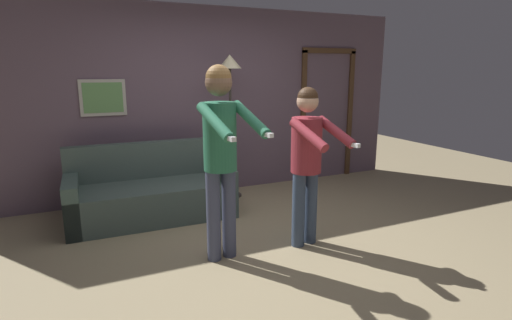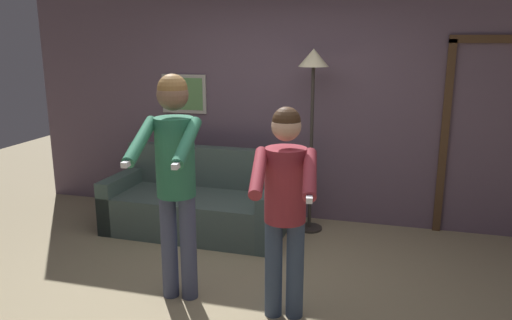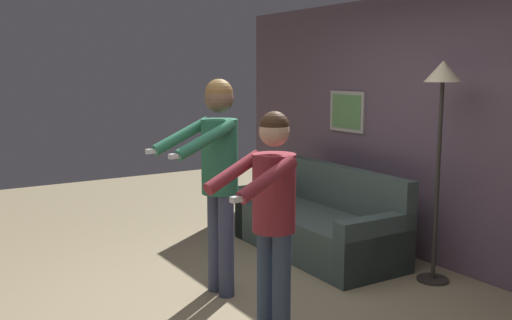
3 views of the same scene
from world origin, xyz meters
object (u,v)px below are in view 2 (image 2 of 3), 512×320
at_px(couch, 197,206).
at_px(person_standing_right, 285,197).
at_px(torchiere_lamp, 313,83).
at_px(person_standing_left, 175,166).

bearing_deg(couch, person_standing_right, -48.63).
distance_m(torchiere_lamp, person_standing_right, 1.93).
distance_m(couch, person_standing_right, 2.05).
distance_m(couch, torchiere_lamp, 1.80).
xyz_separation_m(couch, person_standing_right, (1.28, -1.45, 0.67)).
bearing_deg(person_standing_left, torchiere_lamp, 66.57).
relative_size(torchiere_lamp, person_standing_left, 1.08).
relative_size(person_standing_left, person_standing_right, 1.13).
height_order(torchiere_lamp, person_standing_left, torchiere_lamp).
bearing_deg(couch, person_standing_left, -73.78).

